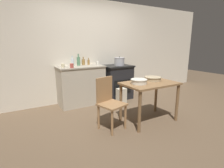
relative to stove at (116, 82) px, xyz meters
The scene contains 17 objects.
ground_plane 1.44m from the stove, 115.33° to the right, with size 14.00×14.00×0.00m, color brown.
wall_back 1.07m from the stove, 149.45° to the left, with size 8.00×0.07×2.55m.
counter_cabinet 1.00m from the stove, behind, with size 1.10×0.60×0.94m.
stove is the anchor object (origin of this frame).
work_table 1.58m from the stove, 98.43° to the right, with size 1.01×0.66×0.76m.
chair 1.76m from the stove, 126.02° to the right, with size 0.49×0.49×0.90m.
flour_sack 0.56m from the stove, 107.59° to the right, with size 0.23×0.16×0.39m, color beige.
stock_pot 0.56m from the stove, 49.21° to the right, with size 0.27×0.27×0.23m.
mixing_bowl_large 1.64m from the stove, 107.23° to the right, with size 0.30×0.30×0.09m.
mixing_bowl_small 1.49m from the stove, 92.36° to the right, with size 0.33×0.33×0.08m.
bottle_far_left 0.93m from the stove, 166.65° to the left, with size 0.06×0.06×0.17m.
bottle_left 1.04m from the stove, 167.50° to the left, with size 0.08×0.08×0.20m.
bottle_mid_left 1.29m from the stove, behind, with size 0.08×0.08×0.24m.
bottle_center_left 1.17m from the stove, behind, with size 0.08×0.08×0.28m.
cup_center 1.51m from the stove, behind, with size 0.08×0.08×0.09m, color beige.
cup_center_right 0.79m from the stove, behind, with size 0.07×0.07×0.09m, color silver.
cup_mid_right 1.40m from the stove, behind, with size 0.08×0.08×0.10m, color #B74C42.
Camera 1 is at (-1.86, -2.69, 1.47)m, focal length 28.00 mm.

